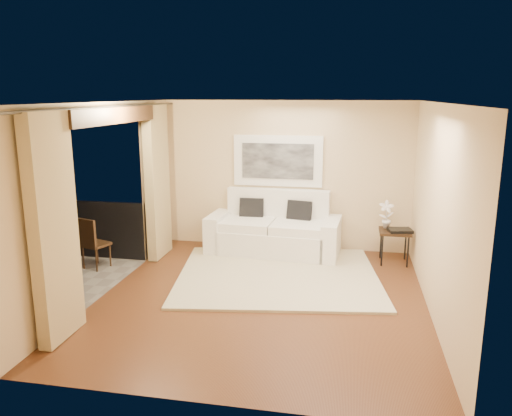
% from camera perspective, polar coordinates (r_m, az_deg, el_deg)
% --- Properties ---
extents(floor, '(5.00, 5.00, 0.00)m').
position_cam_1_polar(floor, '(7.13, 0.67, -10.29)').
color(floor, brown).
rests_on(floor, ground).
extents(room_shell, '(5.00, 6.40, 5.00)m').
position_cam_1_polar(room_shell, '(7.24, -16.38, 10.13)').
color(room_shell, white).
rests_on(room_shell, ground).
extents(balcony, '(1.81, 2.60, 1.17)m').
position_cam_1_polar(balcony, '(8.27, -22.67, -6.68)').
color(balcony, '#605B56').
rests_on(balcony, ground).
extents(curtains, '(0.16, 4.80, 2.64)m').
position_cam_1_polar(curtains, '(7.37, -15.66, 0.91)').
color(curtains, tan).
rests_on(curtains, ground).
extents(artwork, '(1.62, 0.07, 0.92)m').
position_cam_1_polar(artwork, '(9.08, 2.50, 5.39)').
color(artwork, white).
rests_on(artwork, room_shell).
extents(rug, '(3.44, 3.11, 0.04)m').
position_cam_1_polar(rug, '(7.92, 2.53, -7.70)').
color(rug, beige).
rests_on(rug, floor).
extents(sofa, '(2.38, 1.14, 1.11)m').
position_cam_1_polar(sofa, '(8.98, 2.12, -2.69)').
color(sofa, white).
rests_on(sofa, floor).
extents(side_table, '(0.52, 0.52, 0.56)m').
position_cam_1_polar(side_table, '(8.72, 15.58, -2.87)').
color(side_table, black).
rests_on(side_table, floor).
extents(tray, '(0.43, 0.35, 0.05)m').
position_cam_1_polar(tray, '(8.65, 16.14, -2.47)').
color(tray, black).
rests_on(tray, side_table).
extents(orchid, '(0.25, 0.17, 0.48)m').
position_cam_1_polar(orchid, '(8.77, 14.67, -0.71)').
color(orchid, white).
rests_on(orchid, side_table).
extents(bistro_table, '(0.75, 0.75, 0.82)m').
position_cam_1_polar(bistro_table, '(8.22, -25.83, -3.01)').
color(bistro_table, black).
rests_on(bistro_table, balcony).
extents(balcony_chair_far, '(0.47, 0.47, 0.86)m').
position_cam_1_polar(balcony_chair_far, '(8.53, -18.30, -3.50)').
color(balcony_chair_far, black).
rests_on(balcony_chair_far, balcony).
extents(balcony_chair_near, '(0.54, 0.54, 0.98)m').
position_cam_1_polar(balcony_chair_near, '(7.56, -22.16, -5.30)').
color(balcony_chair_near, black).
rests_on(balcony_chair_near, balcony).
extents(ice_bucket, '(0.18, 0.18, 0.20)m').
position_cam_1_polar(ice_bucket, '(8.37, -26.29, -1.51)').
color(ice_bucket, white).
rests_on(ice_bucket, bistro_table).
extents(candle, '(0.06, 0.06, 0.07)m').
position_cam_1_polar(candle, '(8.32, -25.14, -1.95)').
color(candle, red).
rests_on(candle, bistro_table).
extents(vase, '(0.04, 0.04, 0.18)m').
position_cam_1_polar(vase, '(8.01, -26.92, -2.24)').
color(vase, silver).
rests_on(vase, bistro_table).
extents(glass_a, '(0.06, 0.06, 0.12)m').
position_cam_1_polar(glass_a, '(8.06, -25.08, -2.20)').
color(glass_a, silver).
rests_on(glass_a, bistro_table).
extents(glass_b, '(0.06, 0.06, 0.12)m').
position_cam_1_polar(glass_b, '(8.12, -25.16, -2.10)').
color(glass_b, silver).
rests_on(glass_b, bistro_table).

